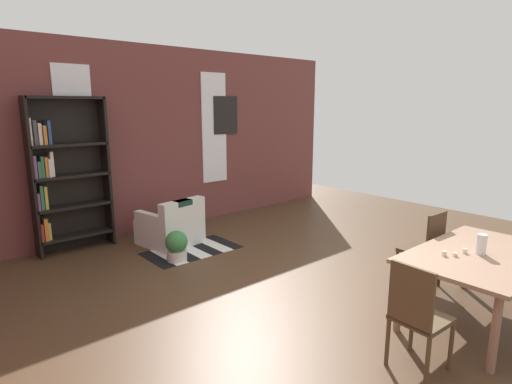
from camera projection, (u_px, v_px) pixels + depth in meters
name	position (u px, v px, depth m)	size (l,w,h in m)	color
ground_plane	(344.00, 315.00, 4.37)	(10.71, 10.71, 0.00)	#4F3723
back_wall_brick	(152.00, 140.00, 7.14)	(8.26, 0.12, 3.16)	brown
window_pane_0	(76.00, 134.00, 6.24)	(0.55, 0.02, 2.05)	white
window_pane_1	(214.00, 128.00, 7.87)	(0.55, 0.02, 2.05)	white
dining_table	(481.00, 261.00, 4.10)	(1.70, 1.06, 0.74)	#95715A
vase_on_table	(481.00, 244.00, 4.03)	(0.09, 0.09, 0.20)	silver
tealight_candle_0	(465.00, 251.00, 4.08)	(0.04, 0.04, 0.05)	silver
tealight_candle_1	(444.00, 253.00, 4.00)	(0.04, 0.04, 0.05)	silver
tealight_candle_2	(455.00, 254.00, 3.99)	(0.04, 0.04, 0.04)	silver
dining_chair_head_left	(417.00, 314.00, 3.35)	(0.42, 0.42, 0.95)	brown
dining_chair_far_right	(426.00, 247.00, 4.93)	(0.42, 0.42, 0.95)	#422E1C
bookshelf_tall	(64.00, 174.00, 6.06)	(1.10, 0.29, 2.29)	black
armchair_white	(172.00, 227.00, 6.56)	(0.93, 0.93, 0.75)	silver
potted_plant_by_shelf	(177.00, 246.00, 5.84)	(0.32, 0.32, 0.44)	silver
striped_rug	(192.00, 250.00, 6.31)	(1.40, 0.81, 0.01)	black
framed_picture	(225.00, 115.00, 7.99)	(0.56, 0.03, 0.72)	black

